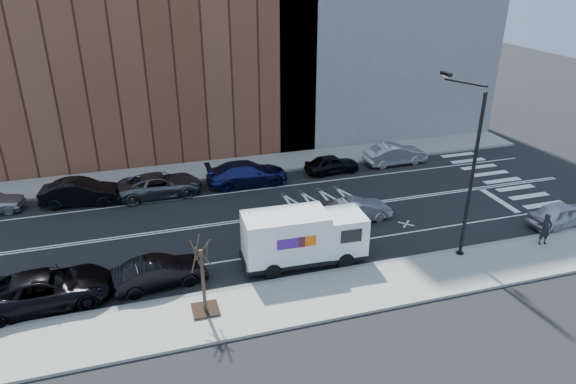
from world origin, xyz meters
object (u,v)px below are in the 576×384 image
driving_sedan (357,211)px  near_parked_front (562,214)px  far_parked_b (81,192)px  pedestrian (546,229)px  fedex_van (303,237)px

driving_sedan → near_parked_front: size_ratio=1.00×
far_parked_b → pedestrian: 28.39m
near_parked_front → fedex_van: bearing=82.2°
pedestrian → fedex_van: bearing=174.7°
fedex_van → driving_sedan: fedex_van is taller
fedex_van → driving_sedan: (4.65, 3.56, -0.85)m
far_parked_b → near_parked_front: (27.91, -11.51, -0.10)m
near_parked_front → pedestrian: pedestrian is taller
fedex_van → near_parked_front: size_ratio=1.52×
far_parked_b → near_parked_front: bearing=-104.7°
fedex_van → near_parked_front: bearing=0.3°
near_parked_front → driving_sedan: bearing=64.6°
far_parked_b → pedestrian: bearing=-110.2°
pedestrian → driving_sedan: bearing=150.8°
driving_sedan → pedestrian: bearing=-129.9°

